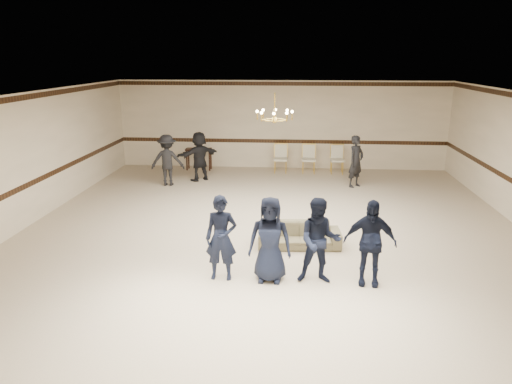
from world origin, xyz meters
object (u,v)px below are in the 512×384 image
chandelier (275,106)px  boy_d (370,243)px  banquet_chair_right (337,160)px  adult_left (167,160)px  adult_right (356,161)px  adult_mid (199,156)px  banquet_chair_mid (309,159)px  boy_c (319,241)px  boy_b (270,240)px  console_table (199,159)px  banquet_chair_left (281,159)px  settee (299,235)px  boy_a (221,238)px

chandelier → boy_d: (1.88, -3.41, -2.07)m
chandelier → banquet_chair_right: (2.01, 5.22, -2.38)m
adult_left → adult_right: size_ratio=1.00×
adult_mid → banquet_chair_mid: bearing=158.6°
boy_c → banquet_chair_mid: bearing=89.2°
boy_b → console_table: (-3.07, 8.83, -0.41)m
chandelier → banquet_chair_right: 6.08m
chandelier → adult_right: 4.71m
boy_d → adult_mid: size_ratio=0.98×
console_table → adult_right: bearing=-23.2°
adult_right → banquet_chair_left: adult_right is taller
adult_left → boy_c: bearing=118.8°
boy_b → boy_c: bearing=2.5°
banquet_chair_left → banquet_chair_mid: same height
adult_mid → adult_right: size_ratio=1.00×
settee → adult_mid: (-3.29, 5.58, 0.56)m
boy_b → boy_c: 0.90m
chandelier → boy_d: size_ratio=0.58×
boy_a → adult_left: 7.12m
boy_c → boy_b: bearing=179.4°
settee → console_table: size_ratio=1.91×
boy_a → adult_right: size_ratio=0.98×
boy_c → banquet_chair_mid: 8.63m
boy_b → banquet_chair_right: boy_b is taller
boy_b → banquet_chair_mid: boy_b is taller
boy_a → boy_c: bearing=-0.0°
chandelier → adult_mid: bearing=124.5°
boy_d → adult_left: size_ratio=0.98×
adult_left → boy_b: bearing=113.2°
boy_c → adult_left: size_ratio=0.98×
banquet_chair_right → console_table: bearing=173.0°
chandelier → adult_left: 5.18m
boy_a → adult_mid: bearing=104.2°
boy_a → adult_left: bearing=112.6°
settee → adult_right: size_ratio=1.09×
adult_mid → banquet_chair_right: bearing=154.5°
banquet_chair_right → boy_b: bearing=-107.3°
adult_right → banquet_chair_mid: (-1.44, 1.75, -0.33)m
boy_c → boy_d: 0.90m
console_table → banquet_chair_mid: bearing=-6.3°
boy_a → console_table: 9.10m
settee → banquet_chair_left: 6.96m
boy_a → banquet_chair_right: (2.83, 8.63, -0.31)m
boy_b → adult_mid: (-2.74, 7.27, 0.02)m
boy_a → adult_mid: (-1.84, 7.27, 0.02)m
adult_left → banquet_chair_mid: adult_left is taller
banquet_chair_right → boy_d: bearing=-95.6°
adult_left → banquet_chair_right: size_ratio=1.66×
boy_b → boy_c: size_ratio=1.00×
boy_b → adult_left: 7.51m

